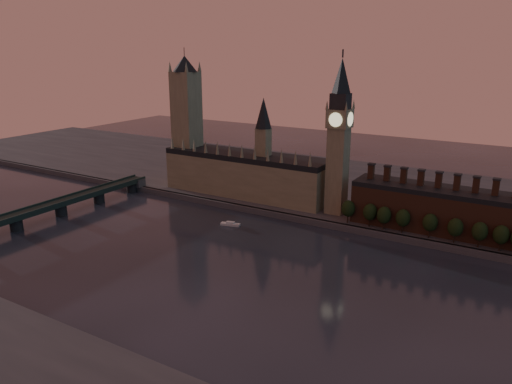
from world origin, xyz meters
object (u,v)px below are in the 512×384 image
(victoria_tower, at_px, (187,117))
(river_boat, at_px, (230,224))
(westminster_bridge, at_px, (35,213))
(big_ben, at_px, (339,136))

(victoria_tower, bearing_deg, river_boat, -35.28)
(westminster_bridge, bearing_deg, river_boat, 29.53)
(victoria_tower, xyz_separation_m, big_ben, (130.00, -5.00, -2.26))
(westminster_bridge, bearing_deg, big_ben, 34.33)
(victoria_tower, distance_m, westminster_bridge, 133.21)
(big_ben, bearing_deg, westminster_bridge, -145.67)
(victoria_tower, height_order, big_ben, victoria_tower)
(victoria_tower, relative_size, river_boat, 8.14)
(victoria_tower, relative_size, big_ben, 1.01)
(victoria_tower, distance_m, big_ben, 130.12)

